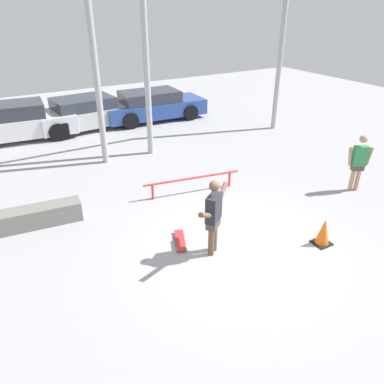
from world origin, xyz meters
TOP-DOWN VIEW (x-y plane):
  - ground_plane at (0.00, 0.00)m, footprint 36.00×36.00m
  - skateboarder at (-0.49, 0.16)m, footprint 1.28×0.99m
  - skateboard at (-0.93, 0.82)m, footprint 0.52×0.84m
  - grind_box at (-3.93, 3.26)m, footprint 2.85×0.79m
  - grind_rail at (0.55, 2.81)m, footprint 2.79×0.55m
  - canopy_support_right at (3.69, 6.21)m, footprint 5.91×0.20m
  - parked_car_white at (-2.98, 10.13)m, footprint 4.36×2.17m
  - parked_car_silver at (-0.22, 10.20)m, footprint 4.42×2.25m
  - parked_car_blue at (2.68, 9.93)m, footprint 4.64×2.12m
  - bystander at (4.64, 0.61)m, footprint 0.68×0.40m
  - traffic_cone at (1.80, -0.82)m, footprint 0.38×0.38m

SIDE VIEW (x-z plane):
  - ground_plane at x=0.00m, z-range 0.00..0.00m
  - skateboard at x=-0.93m, z-range 0.03..0.10m
  - grind_box at x=-3.93m, z-range 0.00..0.48m
  - traffic_cone at x=1.80m, z-range -0.01..0.62m
  - grind_rail at x=0.55m, z-range 0.14..0.61m
  - parked_car_blue at x=2.68m, z-range -0.01..1.29m
  - parked_car_silver at x=-0.22m, z-range -0.01..1.30m
  - parked_car_white at x=-2.98m, z-range -0.02..1.40m
  - bystander at x=4.64m, z-range 0.08..1.73m
  - skateboarder at x=-0.49m, z-range 0.09..1.81m
  - canopy_support_right at x=3.69m, z-range 0.70..7.43m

